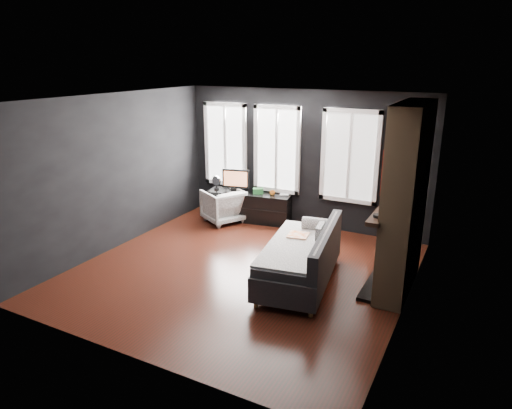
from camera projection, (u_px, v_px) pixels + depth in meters
The scene contains 18 objects.
floor at pixel (242, 271), 7.29m from camera, with size 5.00×5.00×0.00m, color black.
ceiling at pixel (240, 99), 6.47m from camera, with size 5.00×5.00×0.00m, color white.
wall_back at pixel (303, 159), 8.99m from camera, with size 5.00×0.02×2.70m, color black.
wall_left at pixel (116, 172), 7.97m from camera, with size 0.02×5.00×2.70m, color black.
wall_right at pixel (413, 215), 5.78m from camera, with size 0.02×5.00×2.70m, color black.
windows at pixel (282, 105), 8.84m from camera, with size 4.00×0.16×1.76m, color white, non-canonical shape.
fireplace at pixel (405, 200), 6.37m from camera, with size 0.70×1.62×2.70m, color #93724C, non-canonical shape.
sofa at pixel (300, 255), 6.82m from camera, with size 1.03×2.06×0.89m, color black, non-canonical shape.
stripe_pillow at pixel (320, 236), 7.01m from camera, with size 0.08×0.36×0.36m, color gray.
armchair at pixel (223, 204), 9.41m from camera, with size 0.74×0.69×0.76m, color white.
media_console at pixel (250, 206), 9.55m from camera, with size 1.75×0.55×0.60m, color black, non-canonical shape.
monitor at pixel (236, 179), 9.49m from camera, with size 0.58×0.13×0.52m, color black, non-canonical shape.
desk_fan at pixel (216, 182), 9.62m from camera, with size 0.22×0.22×0.30m, color #9B9B9B, non-canonical shape.
mug at pixel (272, 192), 9.24m from camera, with size 0.11×0.09×0.11m, color orange.
book at pixel (280, 188), 9.29m from camera, with size 0.18×0.02×0.25m, color tan.
storage_box at pixel (258, 191), 9.34m from camera, with size 0.21×0.13×0.11m, color #276A30.
mantel_vase at pixel (393, 192), 6.87m from camera, with size 0.18×0.19×0.18m, color gold.
mantel_clock at pixel (378, 216), 6.05m from camera, with size 0.12×0.12×0.04m, color black.
Camera 1 is at (3.25, -5.77, 3.23)m, focal length 32.00 mm.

